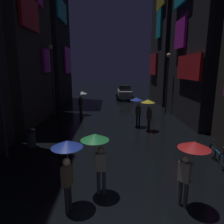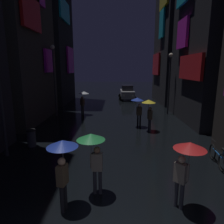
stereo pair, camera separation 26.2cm
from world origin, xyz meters
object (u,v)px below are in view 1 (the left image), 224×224
at_px(pedestrian_foreground_left_blue, 137,104).
at_px(pedestrian_midstreet_left_blue, 67,156).
at_px(pedestrian_near_crossing_clear, 82,97).
at_px(trash_bin, 31,138).
at_px(pedestrian_midstreet_centre_yellow, 148,107).
at_px(streetlamp_right_far, 167,77).
at_px(pedestrian_foreground_right_green, 97,147).
at_px(car_distant, 124,92).
at_px(bicycle_parked_at_storefront, 218,155).
at_px(streetlamp_left_far, 52,73).
at_px(pedestrian_far_right_red, 191,156).

bearing_deg(pedestrian_foreground_left_blue, pedestrian_midstreet_left_blue, -109.98).
xyz_separation_m(pedestrian_near_crossing_clear, trash_bin, (-1.66, -7.46, -1.20)).
bearing_deg(pedestrian_midstreet_left_blue, pedestrian_midstreet_centre_yellow, 63.72).
relative_size(pedestrian_foreground_left_blue, streetlamp_right_far, 0.39).
relative_size(pedestrian_foreground_right_green, car_distant, 0.51).
height_order(pedestrian_midstreet_centre_yellow, pedestrian_midstreet_left_blue, same).
xyz_separation_m(bicycle_parked_at_storefront, trash_bin, (-8.90, 2.00, 0.08)).
bearing_deg(pedestrian_midstreet_left_blue, pedestrian_foreground_right_green, 39.73).
bearing_deg(bicycle_parked_at_storefront, streetlamp_left_far, 136.68).
xyz_separation_m(pedestrian_foreground_left_blue, trash_bin, (-6.08, -3.73, -1.20)).
xyz_separation_m(bicycle_parked_at_storefront, streetlamp_left_far, (-9.60, 9.05, 3.32)).
height_order(pedestrian_midstreet_centre_yellow, trash_bin, pedestrian_midstreet_centre_yellow).
relative_size(pedestrian_midstreet_left_blue, pedestrian_foreground_right_green, 1.00).
height_order(pedestrian_midstreet_left_blue, trash_bin, pedestrian_midstreet_left_blue).
relative_size(pedestrian_near_crossing_clear, streetlamp_right_far, 0.39).
distance_m(pedestrian_midstreet_centre_yellow, pedestrian_foreground_left_blue, 1.19).
height_order(pedestrian_foreground_left_blue, pedestrian_foreground_right_green, same).
relative_size(bicycle_parked_at_storefront, trash_bin, 1.95).
height_order(pedestrian_midstreet_centre_yellow, bicycle_parked_at_storefront, pedestrian_midstreet_centre_yellow).
xyz_separation_m(pedestrian_far_right_red, streetlamp_left_far, (-7.19, 11.89, 2.04)).
bearing_deg(trash_bin, pedestrian_foreground_left_blue, 31.52).
distance_m(pedestrian_near_crossing_clear, trash_bin, 7.74).
distance_m(bicycle_parked_at_storefront, car_distant, 18.90).
relative_size(pedestrian_foreground_left_blue, bicycle_parked_at_storefront, 1.17).
bearing_deg(streetlamp_right_far, pedestrian_foreground_right_green, -114.63).
xyz_separation_m(pedestrian_far_right_red, bicycle_parked_at_storefront, (2.40, 2.83, -1.28)).
relative_size(bicycle_parked_at_storefront, car_distant, 0.44).
bearing_deg(pedestrian_midstreet_left_blue, pedestrian_far_right_red, -0.30).
bearing_deg(pedestrian_foreground_left_blue, bicycle_parked_at_storefront, -63.79).
bearing_deg(trash_bin, streetlamp_right_far, 40.37).
relative_size(pedestrian_near_crossing_clear, bicycle_parked_at_storefront, 1.17).
bearing_deg(pedestrian_far_right_red, car_distant, 91.05).
height_order(streetlamp_left_far, trash_bin, streetlamp_left_far).
distance_m(pedestrian_far_right_red, streetlamp_right_far, 13.15).
distance_m(pedestrian_foreground_left_blue, bicycle_parked_at_storefront, 6.51).
distance_m(pedestrian_near_crossing_clear, car_distant, 10.27).
bearing_deg(car_distant, pedestrian_foreground_left_blue, -90.08).
height_order(pedestrian_foreground_right_green, bicycle_parked_at_storefront, pedestrian_foreground_right_green).
relative_size(pedestrian_far_right_red, trash_bin, 2.28).
distance_m(pedestrian_far_right_red, streetlamp_left_far, 14.04).
height_order(car_distant, streetlamp_left_far, streetlamp_left_far).
distance_m(pedestrian_near_crossing_clear, streetlamp_right_far, 7.84).
xyz_separation_m(pedestrian_foreground_left_blue, pedestrian_midstreet_left_blue, (-3.10, -8.54, 0.00)).
height_order(pedestrian_foreground_left_blue, bicycle_parked_at_storefront, pedestrian_foreground_left_blue).
distance_m(pedestrian_far_right_red, car_distant, 21.54).
relative_size(pedestrian_far_right_red, pedestrian_near_crossing_clear, 1.00).
bearing_deg(pedestrian_midstreet_centre_yellow, pedestrian_near_crossing_clear, 136.59).
xyz_separation_m(pedestrian_foreground_right_green, streetlamp_left_far, (-4.48, 11.20, 2.04)).
bearing_deg(pedestrian_foreground_left_blue, streetlamp_left_far, 153.86).
bearing_deg(pedestrian_far_right_red, bicycle_parked_at_storefront, 49.68).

